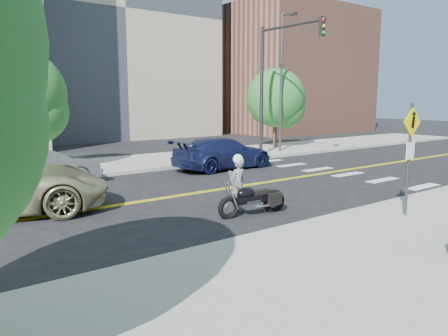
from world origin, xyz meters
name	(u,v)px	position (x,y,z in m)	size (l,w,h in m)	color
ground_plane	(155,199)	(0.00, 0.00, 0.00)	(120.00, 120.00, 0.00)	black
sidewalk_near	(343,267)	(0.00, -7.50, 0.07)	(60.00, 5.00, 0.15)	#9E9B91
sidewalk_far	(78,168)	(0.00, 7.50, 0.07)	(60.00, 5.00, 0.15)	#9E9B91
building_mid	(91,21)	(8.00, 26.00, 10.00)	(18.00, 14.00, 20.00)	#A39984
building_right	(287,72)	(26.00, 20.00, 6.00)	(14.00, 12.00, 12.00)	#8C5947
lamp_post	(281,84)	(12.00, 6.50, 4.15)	(0.16, 0.16, 8.00)	#4C4C51
traffic_light	(273,72)	(10.00, 5.08, 4.67)	(0.28, 4.50, 7.00)	black
pedestrian_sign	(410,148)	(4.20, -6.31, 1.96)	(0.78, 0.08, 3.00)	#4C4C51
motorcyclist	(238,184)	(1.09, -2.95, 0.85)	(0.65, 0.50, 1.71)	#9C9CA1
motorcycle	(253,192)	(1.29, -3.37, 0.65)	(2.13, 0.65, 1.30)	black
parked_car_silver	(35,169)	(-2.67, 4.02, 0.77)	(1.63, 4.67, 1.54)	#9FA2A6
parked_car_blue	(223,153)	(5.60, 3.73, 0.74)	(2.06, 5.08, 1.47)	navy
tree_far_a	(19,95)	(-2.22, 7.87, 3.41)	(3.95, 3.95, 5.40)	#382619
tree_far_b	(276,98)	(13.17, 8.17, 3.32)	(3.77, 3.77, 5.21)	#382619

